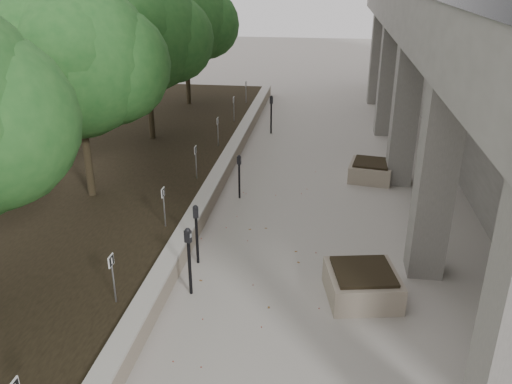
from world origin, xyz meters
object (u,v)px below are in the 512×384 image
Objects in this scene: parking_meter_2 at (189,261)px; parking_meter_5 at (271,115)px; crabapple_tree_5 at (186,40)px; planter_back at (371,170)px; parking_meter_3 at (197,234)px; planter_front at (362,284)px; parking_meter_4 at (239,177)px; crabapple_tree_4 at (146,59)px; crabapple_tree_3 at (79,92)px.

parking_meter_2 is 0.98× the size of parking_meter_5.
crabapple_tree_5 reaches higher than planter_back.
planter_front is at bearing -27.17° from parking_meter_3.
parking_meter_3 is at bearing -93.42° from parking_meter_4.
parking_meter_3 reaches higher than planter_front.
crabapple_tree_5 is at bearing 117.57° from planter_front.
planter_front is (6.87, -8.16, -2.81)m from crabapple_tree_4.
planter_front is (3.32, 0.33, -0.42)m from parking_meter_2.
parking_meter_2 is at bearing -120.34° from planter_back.
parking_meter_4 is at bearing -95.49° from parking_meter_5.
crabapple_tree_3 and crabapple_tree_4 have the same top height.
crabapple_tree_5 reaches higher than parking_meter_5.
parking_meter_2 is at bearing -96.81° from parking_meter_3.
crabapple_tree_3 is 3.75× the size of parking_meter_2.
planter_back is (7.42, -1.88, -2.83)m from crabapple_tree_4.
planter_front is at bearing -62.43° from crabapple_tree_5.
parking_meter_5 reaches higher than planter_front.
parking_meter_5 reaches higher than parking_meter_2.
crabapple_tree_5 is 4.45× the size of planter_back.
crabapple_tree_5 is 3.75× the size of parking_meter_2.
crabapple_tree_5 is (0.00, 10.00, 0.00)m from crabapple_tree_3.
parking_meter_2 reaches higher than parking_meter_3.
planter_front is at bearing 22.24° from parking_meter_2.
planter_front is (2.96, -10.57, -0.43)m from parking_meter_5.
parking_meter_3 is 1.05× the size of planter_front.
parking_meter_4 is 1.04× the size of planter_back.
parking_meter_5 is 1.12× the size of planter_front.
parking_meter_3 is 3.58m from planter_front.
planter_back is at bearing -14.25° from crabapple_tree_4.
parking_meter_2 is 1.19× the size of planter_back.
crabapple_tree_3 is at bearing -160.53° from parking_meter_4.
planter_back is at bearing 76.25° from parking_meter_2.
parking_meter_4 is 4.17m from planter_back.
crabapple_tree_4 is at bearing 136.13° from parking_meter_4.
planter_back is at bearing 22.78° from crabapple_tree_3.
parking_meter_2 is (3.55, -13.49, -2.39)m from crabapple_tree_5.
parking_meter_4 is (0.32, 3.53, -0.06)m from parking_meter_3.
crabapple_tree_4 reaches higher than parking_meter_2.
crabapple_tree_3 is 5.53m from parking_meter_2.
crabapple_tree_5 is 9.88m from parking_meter_4.
crabapple_tree_3 is at bearing -157.22° from planter_back.
parking_meter_3 is at bearing 166.63° from planter_front.
crabapple_tree_4 is 4.29× the size of parking_meter_4.
parking_meter_5 is at bearing 129.29° from planter_back.
planter_front is at bearing -24.69° from crabapple_tree_3.
parking_meter_5 reaches higher than planter_back.
crabapple_tree_5 is at bearing 121.34° from parking_meter_2.
planter_front is at bearing -52.47° from parking_meter_4.
parking_meter_3 is 9.76m from parking_meter_5.
planter_front is at bearing -78.16° from parking_meter_5.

